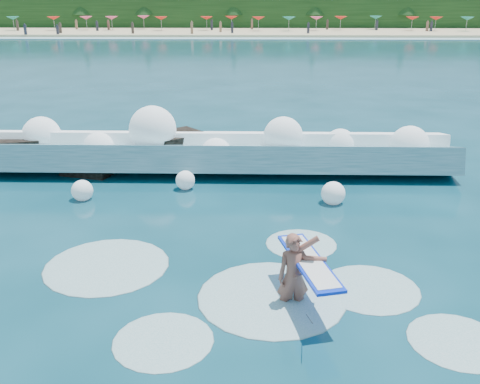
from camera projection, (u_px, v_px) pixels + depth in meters
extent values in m
plane|color=#083442|center=(165.00, 280.00, 10.96)|extent=(200.00, 200.00, 0.00)
cube|color=tan|center=(242.00, 32.00, 84.10)|extent=(140.00, 20.00, 0.40)
cube|color=silver|center=(241.00, 38.00, 73.83)|extent=(140.00, 5.00, 0.08)
cube|color=black|center=(243.00, 15.00, 92.70)|extent=(140.00, 4.00, 5.00)
cube|color=teal|center=(188.00, 158.00, 17.71)|extent=(17.25, 2.63, 1.44)
cube|color=white|center=(191.00, 139.00, 18.32)|extent=(17.25, 1.22, 0.67)
cube|color=black|center=(10.00, 154.00, 18.31)|extent=(2.49, 2.13, 1.15)
cube|color=black|center=(90.00, 164.00, 17.52)|extent=(1.86, 1.61, 0.88)
cube|color=black|center=(177.00, 151.00, 18.54)|extent=(2.26, 2.22, 1.24)
imported|color=#8F5043|center=(293.00, 277.00, 9.93)|extent=(0.68, 0.51, 1.70)
cube|color=#0D2FE0|center=(309.00, 262.00, 9.87)|extent=(1.07, 2.39, 0.06)
cube|color=white|center=(309.00, 261.00, 9.87)|extent=(0.93, 2.18, 0.06)
cylinder|color=black|center=(309.00, 319.00, 8.84)|extent=(0.01, 0.91, 0.43)
sphere|color=white|center=(42.00, 136.00, 18.28)|extent=(1.30, 1.30, 1.30)
sphere|color=white|center=(100.00, 148.00, 17.93)|extent=(1.07, 1.07, 1.07)
sphere|color=white|center=(153.00, 129.00, 17.75)|extent=(1.57, 1.57, 1.57)
sphere|color=white|center=(216.00, 154.00, 17.15)|extent=(1.03, 1.03, 1.03)
sphere|color=white|center=(283.00, 136.00, 17.48)|extent=(1.29, 1.29, 1.29)
sphere|color=white|center=(340.00, 144.00, 17.96)|extent=(1.04, 1.04, 1.04)
sphere|color=white|center=(409.00, 145.00, 17.39)|extent=(1.26, 1.26, 1.26)
sphere|color=white|center=(82.00, 191.00, 15.23)|extent=(0.62, 0.62, 0.62)
sphere|color=white|center=(185.00, 180.00, 16.03)|extent=(0.58, 0.58, 0.58)
sphere|color=white|center=(333.00, 193.00, 14.96)|extent=(0.68, 0.68, 0.68)
ellipsoid|color=silver|center=(271.00, 297.00, 10.33)|extent=(2.89, 2.89, 0.14)
ellipsoid|color=silver|center=(163.00, 341.00, 9.01)|extent=(1.73, 1.73, 0.09)
ellipsoid|color=silver|center=(370.00, 289.00, 10.63)|extent=(1.99, 1.99, 0.10)
ellipsoid|color=silver|center=(107.00, 266.00, 11.53)|extent=(2.69, 2.69, 0.13)
ellipsoid|color=silver|center=(301.00, 244.00, 12.55)|extent=(1.68, 1.68, 0.08)
ellipsoid|color=silver|center=(458.00, 341.00, 9.00)|extent=(1.69, 1.69, 0.08)
cone|color=#13796D|center=(13.00, 18.00, 84.29)|extent=(2.00, 2.00, 0.50)
cone|color=red|center=(54.00, 18.00, 84.29)|extent=(2.00, 2.00, 0.50)
cone|color=#EA4577|center=(86.00, 18.00, 85.41)|extent=(2.00, 2.00, 0.50)
cone|color=#EA4577|center=(112.00, 18.00, 85.30)|extent=(2.00, 2.00, 0.50)
cone|color=#EA4577|center=(144.00, 17.00, 87.77)|extent=(2.00, 2.00, 0.50)
cone|color=red|center=(161.00, 18.00, 83.95)|extent=(2.00, 2.00, 0.50)
cone|color=red|center=(207.00, 18.00, 84.62)|extent=(2.00, 2.00, 0.50)
cone|color=red|center=(231.00, 18.00, 85.82)|extent=(2.00, 2.00, 0.50)
cone|color=red|center=(258.00, 18.00, 83.23)|extent=(2.00, 2.00, 0.50)
cone|color=#13796D|center=(289.00, 18.00, 83.00)|extent=(2.00, 2.00, 0.50)
cone|color=#EA4577|center=(316.00, 18.00, 83.98)|extent=(2.00, 2.00, 0.50)
cone|color=red|center=(341.00, 18.00, 85.47)|extent=(2.00, 2.00, 0.50)
cone|color=#13796D|center=(376.00, 17.00, 86.83)|extent=(2.00, 2.00, 0.50)
cone|color=red|center=(412.00, 18.00, 83.67)|extent=(2.00, 2.00, 0.50)
cone|color=red|center=(436.00, 18.00, 83.15)|extent=(2.00, 2.00, 0.50)
cone|color=#13796D|center=(467.00, 19.00, 82.67)|extent=(2.00, 2.00, 0.50)
cube|color=#3F332D|center=(176.00, 26.00, 81.73)|extent=(0.35, 0.22, 1.58)
cube|color=brown|center=(252.00, 24.00, 87.35)|extent=(0.35, 0.22, 1.54)
cube|color=#3F332D|center=(153.00, 27.00, 80.01)|extent=(0.35, 0.22, 1.54)
cube|color=#8C664C|center=(107.00, 31.00, 75.89)|extent=(0.35, 0.22, 1.58)
cube|color=#262633|center=(332.00, 32.00, 75.70)|extent=(0.35, 0.22, 1.37)
cube|color=#3F332D|center=(327.00, 25.00, 86.84)|extent=(0.35, 0.22, 1.36)
cube|color=#8C664C|center=(159.00, 26.00, 80.93)|extent=(0.35, 0.22, 1.60)
cube|color=#262633|center=(9.00, 28.00, 78.58)|extent=(0.35, 0.22, 1.42)
cube|color=#3F332D|center=(191.00, 31.00, 75.15)|extent=(0.35, 0.22, 1.54)
cube|color=#8C664C|center=(411.00, 26.00, 82.39)|extent=(0.35, 0.22, 1.44)
cube|color=#262633|center=(479.00, 26.00, 81.84)|extent=(0.35, 0.22, 1.51)
cube|color=brown|center=(272.00, 28.00, 77.36)|extent=(0.35, 0.22, 1.47)
cube|color=#3F332D|center=(451.00, 26.00, 82.64)|extent=(0.35, 0.22, 1.44)
cube|color=#8C664C|center=(464.00, 26.00, 84.64)|extent=(0.35, 0.22, 1.36)
cube|color=brown|center=(423.00, 26.00, 82.25)|extent=(0.35, 0.22, 1.50)
cube|color=#262633|center=(324.00, 32.00, 75.01)|extent=(0.35, 0.22, 1.47)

